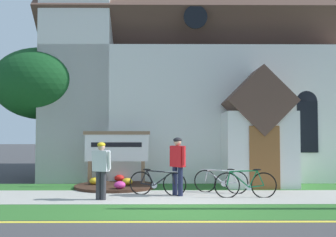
% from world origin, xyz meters
% --- Properties ---
extents(ground, '(140.00, 140.00, 0.00)m').
position_xyz_m(ground, '(0.00, 4.00, 0.00)').
color(ground, '#3D3D3F').
extents(sidewalk_slab, '(32.00, 2.53, 0.01)m').
position_xyz_m(sidewalk_slab, '(0.98, 1.89, 0.01)').
color(sidewalk_slab, '#A8A59E').
rests_on(sidewalk_slab, ground).
extents(grass_verge, '(32.00, 1.86, 0.01)m').
position_xyz_m(grass_verge, '(0.98, -0.30, 0.00)').
color(grass_verge, '#2D6628').
rests_on(grass_verge, ground).
extents(church_lawn, '(24.00, 1.80, 0.01)m').
position_xyz_m(church_lawn, '(0.98, 4.06, 0.00)').
color(church_lawn, '#2D6628').
rests_on(church_lawn, ground).
extents(curb_paint_stripe, '(28.00, 0.16, 0.01)m').
position_xyz_m(curb_paint_stripe, '(0.98, -1.39, 0.00)').
color(curb_paint_stripe, yellow).
rests_on(curb_paint_stripe, ground).
extents(church_building, '(12.38, 12.21, 12.78)m').
position_xyz_m(church_building, '(0.70, 9.85, 4.81)').
color(church_building, white).
rests_on(church_building, ground).
extents(church_sign, '(2.32, 0.14, 1.93)m').
position_xyz_m(church_sign, '(-1.85, 4.08, 1.33)').
color(church_sign, '#7F6047').
rests_on(church_sign, ground).
extents(flower_bed, '(2.77, 2.77, 0.34)m').
position_xyz_m(flower_bed, '(-1.85, 3.87, 0.07)').
color(flower_bed, '#382319').
rests_on(flower_bed, ground).
extents(bicycle_silver, '(1.71, 0.48, 0.80)m').
position_xyz_m(bicycle_silver, '(-0.40, 2.21, 0.37)').
color(bicycle_silver, black).
rests_on(bicycle_silver, ground).
extents(bicycle_black, '(1.61, 0.63, 0.77)m').
position_xyz_m(bicycle_black, '(1.57, 2.66, 0.37)').
color(bicycle_black, black).
rests_on(bicycle_black, ground).
extents(bicycle_yellow, '(1.80, 0.08, 0.84)m').
position_xyz_m(bicycle_yellow, '(2.14, 1.68, 0.39)').
color(bicycle_yellow, black).
rests_on(bicycle_yellow, ground).
extents(cyclist_in_orange_jersey, '(0.57, 0.47, 1.59)m').
position_xyz_m(cyclist_in_orange_jersey, '(-1.93, 1.35, 0.92)').
color(cyclist_in_orange_jersey, '#2D2D33').
rests_on(cyclist_in_orange_jersey, ground).
extents(cyclist_in_blue_jersey, '(0.47, 0.63, 1.72)m').
position_xyz_m(cyclist_in_blue_jersey, '(0.21, 2.07, 1.01)').
color(cyclist_in_blue_jersey, '#191E38').
rests_on(cyclist_in_blue_jersey, ground).
extents(yard_deciduous_tree, '(3.87, 3.87, 5.31)m').
position_xyz_m(yard_deciduous_tree, '(-5.17, 6.25, 3.86)').
color(yard_deciduous_tree, '#4C3823').
rests_on(yard_deciduous_tree, ground).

